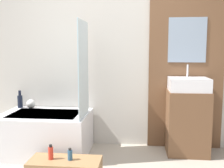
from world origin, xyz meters
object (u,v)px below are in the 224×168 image
(bathtub, at_px, (46,133))
(wooden_step_bench, at_px, (65,168))
(sink, at_px, (189,84))
(vase_round_light, at_px, (31,104))
(bottle_soap_primary, at_px, (51,153))
(bottle_soap_secondary, at_px, (70,155))
(vase_tall_dark, at_px, (20,101))

(bathtub, height_order, wooden_step_bench, bathtub)
(sink, height_order, vase_round_light, sink)
(wooden_step_bench, relative_size, bottle_soap_primary, 4.70)
(bottle_soap_primary, xyz_separation_m, bottle_soap_secondary, (0.21, 0.00, -0.01))
(sink, relative_size, bottle_soap_primary, 3.05)
(sink, distance_m, vase_round_light, 2.14)
(sink, xyz_separation_m, bottle_soap_primary, (-1.53, -0.79, -0.64))
(bottle_soap_primary, relative_size, bottle_soap_secondary, 1.26)
(wooden_step_bench, distance_m, bottle_soap_primary, 0.22)
(bathtub, height_order, sink, sink)
(bathtub, distance_m, vase_round_light, 0.52)
(sink, xyz_separation_m, bottle_soap_secondary, (-1.33, -0.79, -0.65))
(bottle_soap_secondary, bearing_deg, vase_tall_dark, 135.60)
(bathtub, xyz_separation_m, bottle_soap_primary, (0.28, -0.63, 0.00))
(vase_tall_dark, bearing_deg, sink, -3.60)
(bottle_soap_secondary, bearing_deg, bathtub, 127.47)
(bathtub, height_order, vase_tall_dark, vase_tall_dark)
(bathtub, bearing_deg, bottle_soap_primary, -66.11)
(vase_tall_dark, xyz_separation_m, bottle_soap_secondary, (0.96, -0.94, -0.37))
(vase_tall_dark, bearing_deg, bathtub, -32.76)
(vase_round_light, height_order, bottle_soap_primary, vase_round_light)
(sink, relative_size, bottle_soap_secondary, 3.84)
(wooden_step_bench, bearing_deg, vase_round_light, 128.84)
(vase_tall_dark, height_order, vase_round_light, vase_tall_dark)
(sink, relative_size, vase_tall_dark, 1.99)
(wooden_step_bench, relative_size, vase_tall_dark, 3.07)
(bathtub, distance_m, bottle_soap_primary, 0.69)
(vase_tall_dark, bearing_deg, wooden_step_bench, -46.13)
(sink, bearing_deg, vase_round_light, 176.85)
(vase_tall_dark, xyz_separation_m, vase_round_light, (0.17, -0.03, -0.04))
(bathtub, bearing_deg, vase_tall_dark, 147.24)
(bottle_soap_secondary, bearing_deg, wooden_step_bench, 180.00)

